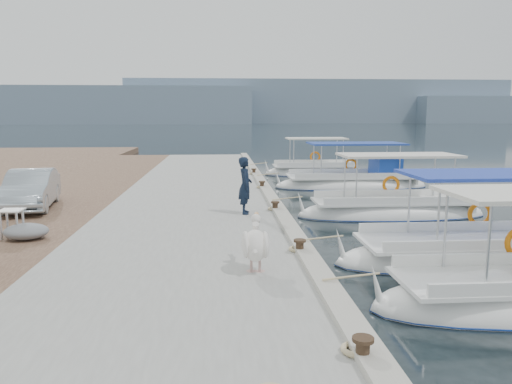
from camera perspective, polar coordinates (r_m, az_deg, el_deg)
ground at (r=14.93m, az=4.17°, el=-5.18°), size 400.00×400.00×0.00m
concrete_quay at (r=19.64m, az=-6.66°, el=-1.08°), size 6.00×40.00×0.50m
quay_curb at (r=19.66m, az=1.44°, el=-0.09°), size 0.44×40.00×0.12m
cobblestone_strip at (r=20.47m, az=-20.79°, el=-1.19°), size 4.00×40.00×0.50m
distant_hills at (r=218.18m, az=4.22°, el=9.87°), size 330.00×60.00×18.00m
fishing_caique_b at (r=13.65m, az=25.07°, el=-6.81°), size 7.75×2.35×2.83m
fishing_caique_c at (r=18.57m, az=15.22°, el=-2.30°), size 6.85×2.14×2.83m
fishing_caique_d at (r=25.51m, az=11.04°, el=0.96°), size 7.72×2.60×2.83m
fishing_caique_e at (r=30.52m, az=6.56°, el=2.22°), size 5.92×2.18×2.83m
mooring_bollards at (r=16.19m, az=2.20°, el=-1.55°), size 0.28×20.28×0.33m
pelican at (r=9.97m, az=-0.05°, el=-5.93°), size 0.55×1.42×1.10m
fisherman at (r=15.72m, az=-1.25°, el=0.75°), size 0.45×0.67×1.80m
parked_car at (r=18.26m, az=-24.36°, el=0.29°), size 1.99×4.10×1.29m
tarp_bundle at (r=13.86m, az=-24.79°, el=-4.11°), size 1.10×0.90×0.40m
folding_table at (r=14.11m, az=-26.15°, el=-2.65°), size 0.55×0.55×0.73m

